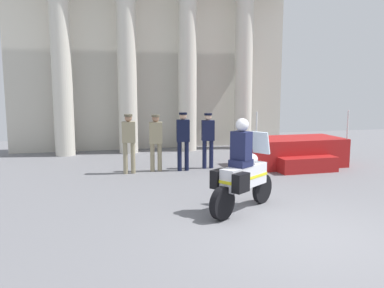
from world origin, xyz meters
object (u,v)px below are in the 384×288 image
officer_in_row_2 (183,137)px  motorcycle_with_rider (242,173)px  officer_in_row_3 (208,136)px  officer_in_row_0 (129,139)px  officer_in_row_1 (156,138)px  reviewing_stand (292,153)px

officer_in_row_2 → motorcycle_with_rider: motorcycle_with_rider is taller
officer_in_row_3 → officer_in_row_0: bearing=10.8°
officer_in_row_3 → motorcycle_with_rider: (-0.59, -4.29, -0.21)m
officer_in_row_1 → officer_in_row_3: (1.63, 0.04, 0.01)m
officer_in_row_0 → officer_in_row_3: (2.43, 0.15, -0.02)m
officer_in_row_0 → officer_in_row_3: size_ratio=1.01×
reviewing_stand → motorcycle_with_rider: bearing=-129.9°
officer_in_row_2 → officer_in_row_3: (0.83, 0.16, -0.03)m
officer_in_row_0 → motorcycle_with_rider: size_ratio=0.91×
reviewing_stand → motorcycle_with_rider: 5.15m
motorcycle_with_rider → officer_in_row_0: bearing=79.6°
officer_in_row_0 → motorcycle_with_rider: (1.84, -4.14, -0.23)m
officer_in_row_1 → officer_in_row_2: 0.81m
reviewing_stand → officer_in_row_3: size_ratio=1.88×
officer_in_row_0 → officer_in_row_2: (1.61, -0.01, 0.01)m
reviewing_stand → officer_in_row_3: reviewing_stand is taller
officer_in_row_3 → officer_in_row_1: bearing=8.6°
officer_in_row_0 → motorcycle_with_rider: bearing=121.3°
reviewing_stand → officer_in_row_1: size_ratio=1.90×
reviewing_stand → officer_in_row_3: bearing=172.7°
officer_in_row_0 → officer_in_row_1: bearing=-165.0°
officer_in_row_2 → motorcycle_with_rider: 4.15m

